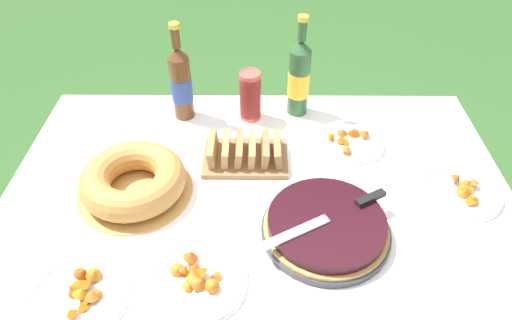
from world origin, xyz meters
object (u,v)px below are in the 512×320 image
object	(u,v)px
snack_plate_left	(79,294)
cider_bottle_amber	(180,83)
snack_plate_far	(462,190)
snack_plate_near	(197,279)
cup_stack	(249,96)
serving_knife	(335,213)
snack_plate_right	(349,141)
berry_tart	(325,227)
bread_board	(244,153)
cider_bottle_green	(298,78)
bundt_cake	(132,179)

from	to	relation	value
snack_plate_left	cider_bottle_amber	bearing A→B (deg)	78.26
snack_plate_left	snack_plate_far	size ratio (longest dim) A/B	1.06
snack_plate_near	cup_stack	bearing A→B (deg)	80.47
serving_knife	snack_plate_left	world-z (taller)	serving_knife
snack_plate_left	snack_plate_right	xyz separation A→B (m)	(0.71, 0.57, -0.00)
berry_tart	cup_stack	distance (m)	0.57
snack_plate_near	snack_plate_right	xyz separation A→B (m)	(0.44, 0.53, -0.00)
snack_plate_right	snack_plate_far	world-z (taller)	snack_plate_far
bread_board	cider_bottle_amber	bearing A→B (deg)	132.61
berry_tart	cup_stack	world-z (taller)	cup_stack
cup_stack	cider_bottle_amber	world-z (taller)	cider_bottle_amber
snack_plate_near	bread_board	size ratio (longest dim) A/B	0.91
cider_bottle_green	snack_plate_near	distance (m)	0.77
cup_stack	cider_bottle_green	world-z (taller)	cider_bottle_green
cup_stack	snack_plate_right	xyz separation A→B (m)	(0.33, -0.15, -0.08)
bundt_cake	snack_plate_left	distance (m)	0.36
snack_plate_near	bread_board	bearing A→B (deg)	77.18
berry_tart	bundt_cake	distance (m)	0.55
berry_tart	snack_plate_far	distance (m)	0.44
cider_bottle_amber	snack_plate_near	size ratio (longest dim) A/B	1.45
cider_bottle_amber	snack_plate_far	bearing A→B (deg)	-24.11
snack_plate_far	berry_tart	bearing A→B (deg)	-159.57
bundt_cake	cider_bottle_green	world-z (taller)	cider_bottle_green
serving_knife	snack_plate_near	xyz separation A→B (m)	(-0.34, -0.17, -0.05)
snack_plate_right	cup_stack	bearing A→B (deg)	155.83
cider_bottle_amber	snack_plate_left	bearing A→B (deg)	-101.74
cider_bottle_amber	serving_knife	bearing A→B (deg)	-48.34
bundt_cake	cider_bottle_green	bearing A→B (deg)	39.55
snack_plate_right	bundt_cake	bearing A→B (deg)	-161.19
snack_plate_near	cider_bottle_green	bearing A→B (deg)	68.70
snack_plate_left	snack_plate_far	world-z (taller)	snack_plate_left
serving_knife	snack_plate_near	size ratio (longest dim) A/B	1.44
serving_knife	snack_plate_right	distance (m)	0.38
cider_bottle_amber	snack_plate_far	xyz separation A→B (m)	(0.85, -0.38, -0.12)
cider_bottle_green	serving_knife	bearing A→B (deg)	-83.06
berry_tart	snack_plate_right	size ratio (longest dim) A/B	1.53
berry_tart	cider_bottle_amber	bearing A→B (deg)	129.28
serving_knife	cider_bottle_green	distance (m)	0.55
bundt_cake	snack_plate_far	size ratio (longest dim) A/B	1.49
serving_knife	cup_stack	xyz separation A→B (m)	(-0.23, 0.51, 0.02)
bread_board	berry_tart	bearing A→B (deg)	-53.66
snack_plate_near	snack_plate_right	bearing A→B (deg)	50.27
cider_bottle_green	cider_bottle_amber	xyz separation A→B (m)	(-0.39, -0.03, -0.01)
bundt_cake	snack_plate_left	xyz separation A→B (m)	(-0.06, -0.35, -0.03)
bundt_cake	cider_bottle_amber	size ratio (longest dim) A/B	0.96
serving_knife	bundt_cake	world-z (taller)	bundt_cake
cider_bottle_amber	snack_plate_left	size ratio (longest dim) A/B	1.46
snack_plate_left	snack_plate_far	bearing A→B (deg)	19.19
cup_stack	snack_plate_right	distance (m)	0.37
bundt_cake	snack_plate_near	world-z (taller)	bundt_cake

